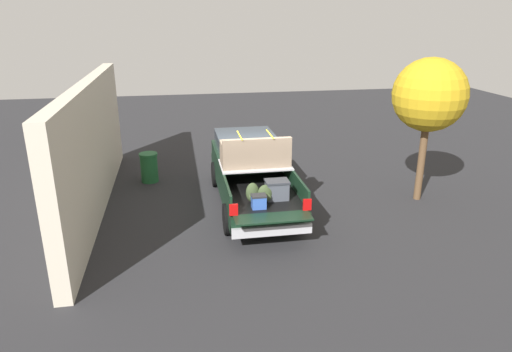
{
  "coord_description": "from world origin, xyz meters",
  "views": [
    {
      "loc": [
        -12.33,
        2.05,
        5.31
      ],
      "look_at": [
        -0.6,
        0.0,
        1.1
      ],
      "focal_mm": 32.33,
      "sensor_mm": 36.0,
      "label": 1
    }
  ],
  "objects": [
    {
      "name": "pickup_truck",
      "position": [
        0.34,
        -0.0,
        0.95
      ],
      "size": [
        6.05,
        2.06,
        2.23
      ],
      "color": "black",
      "rests_on": "ground_plane"
    },
    {
      "name": "building_facade",
      "position": [
        0.61,
        4.4,
        1.8
      ],
      "size": [
        9.84,
        0.36,
        3.6
      ],
      "primitive_type": "cube",
      "color": "beige",
      "rests_on": "ground_plane"
    },
    {
      "name": "tree_background",
      "position": [
        -0.41,
        -4.99,
        3.13
      ],
      "size": [
        2.08,
        2.08,
        4.19
      ],
      "color": "brown",
      "rests_on": "ground_plane"
    },
    {
      "name": "trash_can",
      "position": [
        2.54,
        3.05,
        0.5
      ],
      "size": [
        0.6,
        0.6,
        0.98
      ],
      "color": "#1E592D",
      "rests_on": "ground_plane"
    },
    {
      "name": "ground_plane",
      "position": [
        0.0,
        0.0,
        0.0
      ],
      "size": [
        40.0,
        40.0,
        0.0
      ],
      "primitive_type": "plane",
      "color": "#262628"
    }
  ]
}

